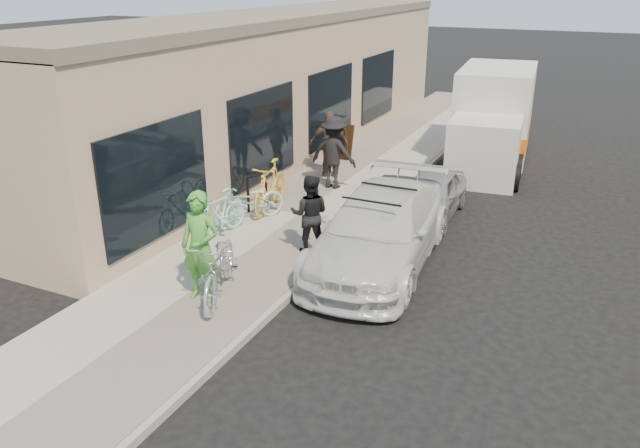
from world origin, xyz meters
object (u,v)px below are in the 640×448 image
(moving_truck, at_px, (492,122))
(cruiser_bike_a, at_px, (219,214))
(bike_rack, at_px, (257,188))
(sedan_silver, at_px, (431,195))
(woman_rider, at_px, (200,247))
(sedan_white, at_px, (380,229))
(cruiser_bike_b, at_px, (249,202))
(cruiser_bike_c, at_px, (270,186))
(bystander_b, at_px, (329,143))
(sandwich_board, at_px, (340,142))
(tandem_bike, at_px, (220,266))
(man_standing, at_px, (310,214))
(bystander_a, at_px, (333,152))

(moving_truck, relative_size, cruiser_bike_a, 3.52)
(cruiser_bike_a, bearing_deg, bike_rack, 101.61)
(sedan_silver, relative_size, woman_rider, 1.62)
(sedan_white, height_order, cruiser_bike_a, sedan_white)
(cruiser_bike_b, xyz_separation_m, cruiser_bike_c, (0.04, 0.87, 0.11))
(bystander_b, bearing_deg, sandwich_board, 77.21)
(moving_truck, distance_m, woman_rider, 11.33)
(moving_truck, xyz_separation_m, tandem_bike, (-2.38, -10.81, -0.50))
(woman_rider, height_order, man_standing, woman_rider)
(tandem_bike, distance_m, man_standing, 2.35)
(woman_rider, xyz_separation_m, cruiser_bike_c, (-1.10, 4.23, -0.38))
(moving_truck, bearing_deg, man_standing, -107.74)
(bike_rack, relative_size, man_standing, 0.54)
(bike_rack, xyz_separation_m, sedan_white, (3.49, -1.28, 0.05))
(cruiser_bike_b, relative_size, cruiser_bike_c, 0.92)
(cruiser_bike_b, bearing_deg, sedan_silver, 63.42)
(moving_truck, bearing_deg, tandem_bike, -108.20)
(sandwich_board, bearing_deg, bystander_a, -65.75)
(sedan_white, height_order, sedan_silver, sedan_white)
(tandem_bike, relative_size, bystander_a, 1.13)
(cruiser_bike_a, bearing_deg, cruiser_bike_c, 92.39)
(moving_truck, xyz_separation_m, bystander_b, (-3.59, -3.77, -0.18))
(man_standing, distance_m, cruiser_bike_c, 2.57)
(bike_rack, xyz_separation_m, cruiser_bike_a, (0.11, -1.73, -0.03))
(tandem_bike, xyz_separation_m, woman_rider, (-0.21, -0.22, 0.40))
(sedan_white, bearing_deg, sedan_silver, 81.85)
(man_standing, bearing_deg, bike_rack, -55.56)
(sandwich_board, height_order, woman_rider, woman_rider)
(cruiser_bike_a, relative_size, cruiser_bike_b, 0.93)
(bike_rack, xyz_separation_m, man_standing, (2.16, -1.64, 0.28))
(bike_rack, relative_size, sedan_white, 0.17)
(bike_rack, height_order, woman_rider, woman_rider)
(cruiser_bike_c, bearing_deg, moving_truck, 53.19)
(sedan_white, xyz_separation_m, tandem_bike, (-1.89, -2.63, -0.02))
(woman_rider, bearing_deg, bystander_b, 94.83)
(sedan_silver, bearing_deg, moving_truck, 85.43)
(woman_rider, xyz_separation_m, cruiser_bike_b, (-1.14, 3.37, -0.49))
(sedan_white, distance_m, tandem_bike, 3.24)
(cruiser_bike_c, relative_size, bystander_b, 1.08)
(bike_rack, xyz_separation_m, moving_truck, (3.98, 6.91, 0.54))
(sedan_silver, xyz_separation_m, cruiser_bike_b, (-3.43, -2.36, 0.09))
(sandwich_board, distance_m, sedan_white, 6.93)
(sedan_silver, distance_m, cruiser_bike_a, 4.88)
(woman_rider, height_order, cruiser_bike_a, woman_rider)
(man_standing, bearing_deg, tandem_bike, 57.40)
(sandwich_board, bearing_deg, sedan_silver, -36.13)
(bike_rack, height_order, bystander_b, bystander_b)
(sandwich_board, relative_size, cruiser_bike_a, 0.61)
(tandem_bike, relative_size, bystander_b, 1.19)
(man_standing, relative_size, cruiser_bike_b, 0.90)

